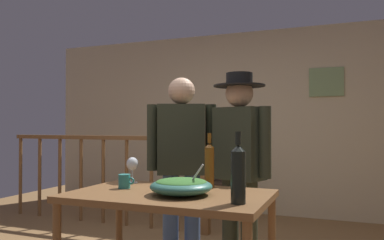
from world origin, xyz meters
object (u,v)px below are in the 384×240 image
(person_standing_left, at_px, (182,157))
(wine_bottle_amber, at_px, (209,164))
(wine_glass, at_px, (132,165))
(person_standing_right, at_px, (239,158))
(salad_bowl, at_px, (181,185))
(serving_table, at_px, (169,207))
(mug_teal, at_px, (125,181))
(framed_picture, at_px, (326,82))
(flat_screen_tv, at_px, (206,166))
(tv_console, at_px, (207,198))
(stair_railing, at_px, (131,170))
(wine_bottle_dark, at_px, (238,173))

(person_standing_left, bearing_deg, wine_bottle_amber, 109.14)
(wine_glass, xyz_separation_m, person_standing_right, (0.67, 0.49, 0.03))
(person_standing_left, bearing_deg, salad_bowl, 91.67)
(serving_table, distance_m, mug_teal, 0.37)
(framed_picture, height_order, flat_screen_tv, framed_picture)
(salad_bowl, xyz_separation_m, wine_bottle_amber, (0.06, 0.33, 0.10))
(framed_picture, relative_size, person_standing_right, 0.26)
(framed_picture, distance_m, wine_glass, 3.20)
(person_standing_left, relative_size, person_standing_right, 0.99)
(tv_console, relative_size, person_standing_right, 0.55)
(stair_railing, height_order, wine_glass, stair_railing)
(salad_bowl, bearing_deg, person_standing_right, 79.77)
(salad_bowl, bearing_deg, flat_screen_tv, 106.61)
(framed_picture, height_order, serving_table, framed_picture)
(wine_bottle_amber, bearing_deg, framed_picture, 77.27)
(person_standing_left, bearing_deg, wine_bottle_dark, 106.40)
(mug_teal, relative_size, person_standing_right, 0.07)
(flat_screen_tv, xyz_separation_m, serving_table, (0.74, -2.79, 0.04))
(wine_bottle_amber, bearing_deg, serving_table, -119.17)
(tv_console, bearing_deg, salad_bowl, -73.56)
(salad_bowl, bearing_deg, wine_bottle_dark, -18.52)
(tv_console, height_order, wine_bottle_amber, wine_bottle_amber)
(framed_picture, xyz_separation_m, person_standing_left, (-1.05, -2.34, -0.83))
(stair_railing, distance_m, serving_table, 2.37)
(wine_bottle_dark, distance_m, person_standing_left, 1.19)
(flat_screen_tv, height_order, person_standing_left, person_standing_left)
(wine_bottle_dark, bearing_deg, person_standing_left, 127.81)
(framed_picture, relative_size, person_standing_left, 0.27)
(person_standing_right, bearing_deg, salad_bowl, 101.17)
(framed_picture, relative_size, flat_screen_tv, 0.93)
(wine_bottle_amber, distance_m, person_standing_left, 0.63)
(tv_console, bearing_deg, person_standing_left, -76.33)
(wine_bottle_amber, bearing_deg, stair_railing, 134.22)
(person_standing_right, bearing_deg, tv_console, -42.79)
(wine_bottle_dark, relative_size, mug_teal, 3.33)
(wine_glass, xyz_separation_m, wine_bottle_amber, (0.58, 0.02, 0.02))
(salad_bowl, distance_m, person_standing_right, 0.83)
(tv_console, bearing_deg, wine_bottle_dark, -67.67)
(stair_railing, bearing_deg, wine_bottle_amber, -45.78)
(mug_teal, bearing_deg, wine_bottle_amber, 25.95)
(framed_picture, relative_size, stair_railing, 0.15)
(person_standing_left, xyz_separation_m, person_standing_right, (0.49, 0.00, 0.01))
(mug_teal, bearing_deg, stair_railing, 119.74)
(tv_console, bearing_deg, wine_glass, -82.76)
(wine_glass, bearing_deg, flat_screen_tv, 97.33)
(framed_picture, relative_size, wine_glass, 2.30)
(stair_railing, height_order, salad_bowl, stair_railing)
(stair_railing, xyz_separation_m, salad_bowl, (1.51, -1.94, 0.18))
(serving_table, bearing_deg, flat_screen_tv, 104.95)
(person_standing_left, bearing_deg, flat_screen_tv, -97.53)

